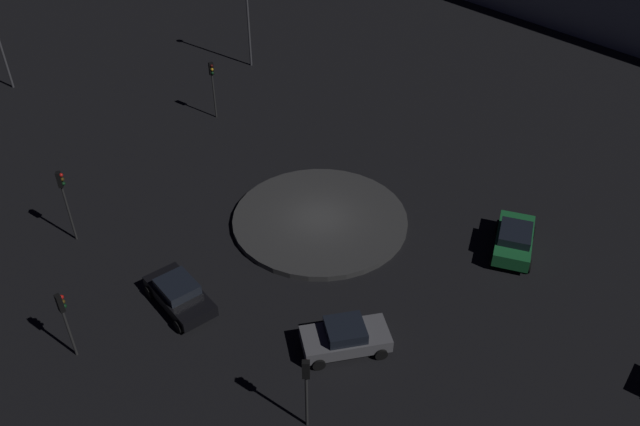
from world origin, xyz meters
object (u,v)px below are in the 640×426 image
(traffic_light_west, at_px, (212,79))
(traffic_light_south, at_px, (64,313))
(traffic_light_southeast, at_px, (306,380))
(car_grey, at_px, (345,337))
(car_black, at_px, (179,294))
(car_green, at_px, (514,239))
(traffic_light_southwest, at_px, (64,193))

(traffic_light_west, distance_m, traffic_light_south, 22.34)
(traffic_light_southeast, bearing_deg, car_grey, -20.30)
(traffic_light_southeast, height_order, traffic_light_west, traffic_light_west)
(traffic_light_south, bearing_deg, traffic_light_southeast, -60.74)
(car_black, distance_m, traffic_light_southeast, 9.59)
(car_green, height_order, traffic_light_south, traffic_light_south)
(car_black, xyz_separation_m, traffic_light_south, (-1.15, -5.14, 1.95))
(car_grey, xyz_separation_m, car_black, (-7.94, -3.10, -0.02))
(car_grey, relative_size, traffic_light_south, 1.15)
(car_black, bearing_deg, traffic_light_southeast, -176.05)
(car_grey, distance_m, traffic_light_south, 12.42)
(car_grey, xyz_separation_m, traffic_light_south, (-9.09, -8.24, 1.93))
(car_green, xyz_separation_m, traffic_light_south, (-11.68, -19.49, 1.85))
(car_grey, relative_size, traffic_light_southeast, 1.09)
(traffic_light_west, xyz_separation_m, traffic_light_southwest, (4.35, -14.41, 0.15))
(traffic_light_southeast, distance_m, traffic_light_south, 11.20)
(car_black, distance_m, traffic_light_southwest, 8.73)
(car_green, relative_size, traffic_light_west, 1.06)
(car_grey, bearing_deg, car_black, -31.04)
(traffic_light_southeast, height_order, traffic_light_southwest, traffic_light_southwest)
(car_grey, bearing_deg, car_green, -155.36)
(car_black, bearing_deg, traffic_light_southwest, 13.70)
(car_grey, xyz_separation_m, traffic_light_southeast, (1.36, -4.19, 2.07))
(traffic_light_south, relative_size, traffic_light_southwest, 0.84)
(traffic_light_southeast, xyz_separation_m, traffic_light_southwest, (-17.66, 0.65, 0.35))
(car_green, bearing_deg, traffic_light_west, -111.30)
(car_green, relative_size, traffic_light_southeast, 1.14)
(car_green, relative_size, traffic_light_south, 1.20)
(car_green, xyz_separation_m, car_black, (-10.54, -14.35, -0.10))
(traffic_light_south, bearing_deg, car_green, -22.86)
(car_green, distance_m, car_black, 17.80)
(traffic_light_south, xyz_separation_m, traffic_light_southwest, (-7.22, 4.70, 0.49))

